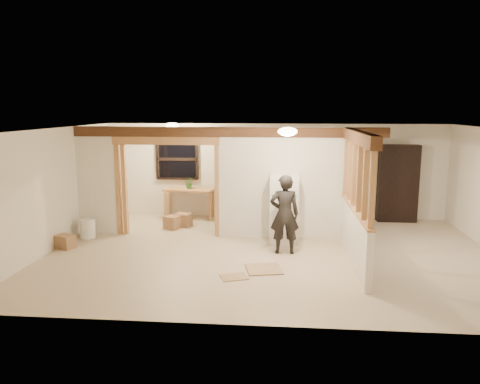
# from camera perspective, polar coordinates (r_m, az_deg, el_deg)

# --- Properties ---
(floor) EXTENTS (9.00, 6.50, 0.01)m
(floor) POSITION_cam_1_polar(r_m,az_deg,el_deg) (9.60, 3.71, -7.45)
(floor) COLOR #C1AA8F
(floor) RESTS_ON ground
(ceiling) EXTENTS (9.00, 6.50, 0.01)m
(ceiling) POSITION_cam_1_polar(r_m,az_deg,el_deg) (9.16, 3.89, 7.65)
(ceiling) COLOR white
(wall_back) EXTENTS (9.00, 0.01, 2.50)m
(wall_back) POSITION_cam_1_polar(r_m,az_deg,el_deg) (12.51, 4.14, 2.58)
(wall_back) COLOR silver
(wall_back) RESTS_ON floor
(wall_front) EXTENTS (9.00, 0.01, 2.50)m
(wall_front) POSITION_cam_1_polar(r_m,az_deg,el_deg) (6.13, 3.11, -5.45)
(wall_front) COLOR silver
(wall_front) RESTS_ON floor
(wall_left) EXTENTS (0.01, 6.50, 2.50)m
(wall_left) POSITION_cam_1_polar(r_m,az_deg,el_deg) (10.41, -21.79, 0.33)
(wall_left) COLOR silver
(wall_left) RESTS_ON floor
(partition_left_stub) EXTENTS (0.90, 0.12, 2.50)m
(partition_left_stub) POSITION_cam_1_polar(r_m,az_deg,el_deg) (11.31, -17.04, 1.34)
(partition_left_stub) COLOR silver
(partition_left_stub) RESTS_ON floor
(partition_center) EXTENTS (2.80, 0.12, 2.50)m
(partition_center) POSITION_cam_1_polar(r_m,az_deg,el_deg) (10.48, 5.04, 1.08)
(partition_center) COLOR silver
(partition_center) RESTS_ON floor
(doorway_frame) EXTENTS (2.46, 0.14, 2.20)m
(doorway_frame) POSITION_cam_1_polar(r_m,az_deg,el_deg) (10.82, -8.87, 0.48)
(doorway_frame) COLOR #B8824D
(doorway_frame) RESTS_ON floor
(header_beam_back) EXTENTS (7.00, 0.18, 0.22)m
(header_beam_back) POSITION_cam_1_polar(r_m,az_deg,el_deg) (10.43, -1.52, 7.32)
(header_beam_back) COLOR #502F1B
(header_beam_back) RESTS_ON ceiling
(header_beam_right) EXTENTS (0.18, 3.30, 0.22)m
(header_beam_right) POSITION_cam_1_polar(r_m,az_deg,el_deg) (8.88, 14.27, 6.51)
(header_beam_right) COLOR #502F1B
(header_beam_right) RESTS_ON ceiling
(pony_wall) EXTENTS (0.12, 3.20, 1.00)m
(pony_wall) POSITION_cam_1_polar(r_m,az_deg,el_deg) (9.18, 13.76, -5.27)
(pony_wall) COLOR silver
(pony_wall) RESTS_ON floor
(stud_partition) EXTENTS (0.14, 3.20, 1.32)m
(stud_partition) POSITION_cam_1_polar(r_m,az_deg,el_deg) (8.95, 14.07, 1.91)
(stud_partition) COLOR #B8824D
(stud_partition) RESTS_ON pony_wall
(window_back) EXTENTS (1.12, 0.10, 1.10)m
(window_back) POSITION_cam_1_polar(r_m,az_deg,el_deg) (12.71, -7.68, 3.99)
(window_back) COLOR black
(window_back) RESTS_ON wall_back
(ceiling_dome_main) EXTENTS (0.36, 0.36, 0.16)m
(ceiling_dome_main) POSITION_cam_1_polar(r_m,az_deg,el_deg) (8.66, 5.82, 7.35)
(ceiling_dome_main) COLOR #FFEABF
(ceiling_dome_main) RESTS_ON ceiling
(ceiling_dome_util) EXTENTS (0.32, 0.32, 0.14)m
(ceiling_dome_util) POSITION_cam_1_polar(r_m,az_deg,el_deg) (11.77, -8.25, 8.03)
(ceiling_dome_util) COLOR #FFEABF
(ceiling_dome_util) RESTS_ON ceiling
(hanging_bulb) EXTENTS (0.07, 0.07, 0.07)m
(hanging_bulb) POSITION_cam_1_polar(r_m,az_deg,el_deg) (11.00, -6.49, 6.36)
(hanging_bulb) COLOR #FFD88C
(hanging_bulb) RESTS_ON ceiling
(refrigerator) EXTENTS (0.61, 0.60, 1.49)m
(refrigerator) POSITION_cam_1_polar(r_m,az_deg,el_deg) (10.22, 5.39, -2.04)
(refrigerator) COLOR white
(refrigerator) RESTS_ON floor
(woman) EXTENTS (0.61, 0.42, 1.61)m
(woman) POSITION_cam_1_polar(r_m,az_deg,el_deg) (9.42, 5.45, -2.71)
(woman) COLOR #272525
(woman) RESTS_ON floor
(work_table) EXTENTS (1.36, 0.82, 0.81)m
(work_table) POSITION_cam_1_polar(r_m,az_deg,el_deg) (12.50, -6.15, -1.39)
(work_table) COLOR #B8824D
(work_table) RESTS_ON floor
(potted_plant) EXTENTS (0.30, 0.26, 0.31)m
(potted_plant) POSITION_cam_1_polar(r_m,az_deg,el_deg) (12.40, -6.19, 1.14)
(potted_plant) COLOR #1F5520
(potted_plant) RESTS_ON work_table
(shop_vac) EXTENTS (0.45, 0.45, 0.52)m
(shop_vac) POSITION_cam_1_polar(r_m,az_deg,el_deg) (12.17, -16.24, -2.77)
(shop_vac) COLOR #B81113
(shop_vac) RESTS_ON floor
(bookshelf) EXTENTS (0.99, 0.33, 1.99)m
(bookshelf) POSITION_cam_1_polar(r_m,az_deg,el_deg) (12.67, 18.68, 0.99)
(bookshelf) COLOR black
(bookshelf) RESTS_ON floor
(bucket) EXTENTS (0.36, 0.36, 0.44)m
(bucket) POSITION_cam_1_polar(r_m,az_deg,el_deg) (11.14, -18.08, -4.26)
(bucket) COLOR silver
(bucket) RESTS_ON floor
(box_util_a) EXTENTS (0.44, 0.41, 0.32)m
(box_util_a) POSITION_cam_1_polar(r_m,az_deg,el_deg) (11.75, -6.93, -3.39)
(box_util_a) COLOR #946A48
(box_util_a) RESTS_ON floor
(box_util_b) EXTENTS (0.43, 0.43, 0.31)m
(box_util_b) POSITION_cam_1_polar(r_m,az_deg,el_deg) (11.56, -8.26, -3.67)
(box_util_b) COLOR #946A48
(box_util_b) RESTS_ON floor
(box_front) EXTENTS (0.43, 0.39, 0.29)m
(box_front) POSITION_cam_1_polar(r_m,az_deg,el_deg) (10.50, -20.54, -5.70)
(box_front) COLOR #946A48
(box_front) RESTS_ON floor
(floor_panel_near) EXTENTS (0.74, 0.74, 0.02)m
(floor_panel_near) POSITION_cam_1_polar(r_m,az_deg,el_deg) (8.64, 2.92, -9.37)
(floor_panel_near) COLOR tan
(floor_panel_near) RESTS_ON floor
(floor_panel_far) EXTENTS (0.55, 0.49, 0.01)m
(floor_panel_far) POSITION_cam_1_polar(r_m,az_deg,el_deg) (8.26, -0.74, -10.32)
(floor_panel_far) COLOR tan
(floor_panel_far) RESTS_ON floor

